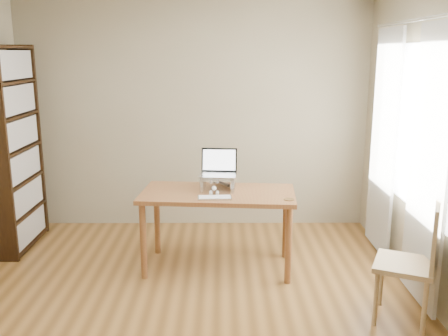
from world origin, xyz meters
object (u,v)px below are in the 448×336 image
Objects in this scene: keyboard at (215,198)px; cat at (214,182)px; bookshelf at (13,149)px; laptop at (218,168)px; chair at (415,257)px; desk at (218,202)px.

keyboard is 0.65× the size of cat.
bookshelf is at bearing 156.87° from keyboard.
cat reaches higher than keyboard.
bookshelf is 2.14m from cat.
bookshelf is at bearing 166.66° from cat.
laptop is 1.91m from chair.
desk is 4.80× the size of keyboard.
keyboard reaches higher than desk.
cat reaches higher than desk.
cat is at bearing 89.07° from keyboard.
desk is (2.12, -0.57, -0.40)m from bookshelf.
desk is 0.20m from cat.
keyboard is 0.33m from cat.
bookshelf is 2.20× the size of chair.
laptop is at bearing 167.28° from chair.
chair is at bearing -29.02° from keyboard.
chair is (3.61, -1.55, -0.53)m from bookshelf.
bookshelf reaches higher than laptop.
bookshelf reaches higher than desk.
keyboard is 1.71m from chair.
bookshelf is 2.16m from laptop.
cat is 0.50× the size of chair.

